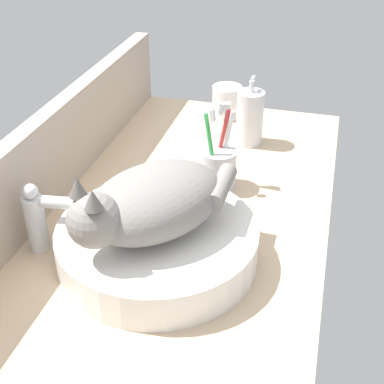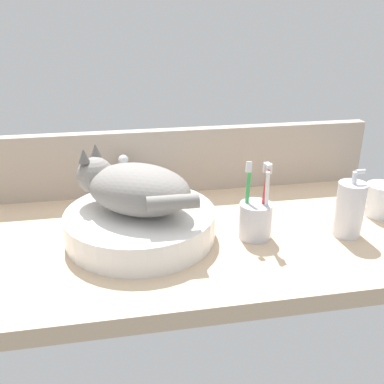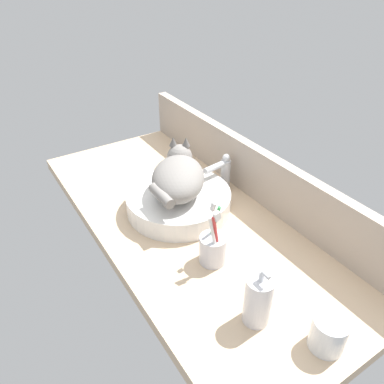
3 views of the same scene
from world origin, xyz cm
name	(u,v)px [view 2 (image 2 of 3)]	position (x,y,z in cm)	size (l,w,h in cm)	color
ground_plane	(164,242)	(0.00, 0.00, -2.00)	(129.33, 57.68, 4.00)	#D1B28E
backsplash_panel	(152,162)	(0.00, 27.04, 9.30)	(129.33, 3.60, 18.60)	#AD9E8E
sink_basin	(141,225)	(-5.33, -0.37, 3.40)	(34.97, 34.97, 6.79)	white
cat	(134,188)	(-6.49, 0.35, 12.55)	(30.23, 28.32, 14.00)	gray
faucet	(125,178)	(-7.98, 20.49, 7.30)	(4.15, 11.86, 13.60)	silver
soap_dispenser	(349,209)	(43.07, -7.56, 6.71)	(6.56, 6.56, 16.53)	silver
toothbrush_cup	(256,219)	(21.19, -4.73, 4.80)	(7.66, 7.66, 18.70)	silver
water_glass	(380,202)	(56.97, 1.00, 3.64)	(7.98, 7.98, 8.42)	white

